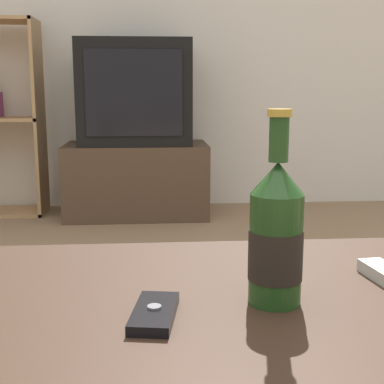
{
  "coord_description": "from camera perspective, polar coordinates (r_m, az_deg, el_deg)",
  "views": [
    {
      "loc": [
        -0.06,
        -0.59,
        0.78
      ],
      "look_at": [
        0.02,
        0.4,
        0.59
      ],
      "focal_mm": 50.0,
      "sensor_mm": 36.0,
      "label": 1
    }
  ],
  "objects": [
    {
      "name": "back_wall",
      "position": [
        3.65,
        -3.66,
        19.12
      ],
      "size": [
        8.0,
        0.05,
        2.6
      ],
      "color": "silver",
      "rests_on": "ground_plane"
    },
    {
      "name": "tv_stand",
      "position": [
        3.34,
        -5.9,
        1.33
      ],
      "size": [
        0.87,
        0.49,
        0.45
      ],
      "color": "#4C3828",
      "rests_on": "ground_plane"
    },
    {
      "name": "cell_phone",
      "position": [
        0.71,
        -4.03,
        -12.75
      ],
      "size": [
        0.07,
        0.12,
        0.02
      ],
      "rotation": [
        0.0,
        0.0,
        -0.16
      ],
      "color": "black",
      "rests_on": "coffee_table"
    },
    {
      "name": "beer_bottle",
      "position": [
        0.74,
        8.95,
        -4.66
      ],
      "size": [
        0.07,
        0.07,
        0.27
      ],
      "color": "#1E4219",
      "rests_on": "coffee_table"
    },
    {
      "name": "television",
      "position": [
        3.29,
        -6.09,
        10.48
      ],
      "size": [
        0.66,
        0.48,
        0.62
      ],
      "color": "black",
      "rests_on": "tv_stand"
    }
  ]
}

